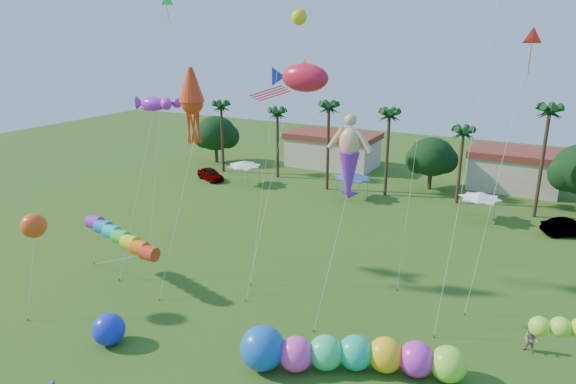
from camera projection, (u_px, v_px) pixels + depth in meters
The scene contains 17 objects.
tree_line at pixel (452, 159), 59.55m from camera, with size 69.46×8.91×11.00m.
buildings_row at pixel (408, 161), 68.27m from camera, with size 35.00×7.00×4.00m.
tent_row at pixel (350, 177), 57.82m from camera, with size 31.00×4.00×0.60m.
car_a at pixel (210, 174), 66.38m from camera, with size 1.84×4.57×1.56m, color #4C4C54.
car_b at pixel (570, 228), 47.98m from camera, with size 1.69×4.84×1.59m, color #4C4C54.
spectator_b at pixel (531, 340), 30.33m from camera, with size 0.81×0.63×1.67m, color gray.
caterpillar_inflatable at pixel (343, 354), 28.62m from camera, with size 12.16×6.49×2.56m.
blue_ball at pixel (109, 329), 31.16m from camera, with size 1.98×1.98×1.98m, color #172FD5.
rainbow_tube at pixel (129, 248), 36.98m from camera, with size 10.07×3.10×3.90m.
green_worm at pixel (539, 326), 27.05m from camera, with size 10.04×1.58×4.06m.
orange_ball_kite at pixel (34, 226), 33.63m from camera, with size 1.65×2.49×6.96m.
merman_kite at pixel (349, 163), 31.73m from camera, with size 2.29×3.88×13.11m.
fish_kite at pixel (305, 78), 36.28m from camera, with size 5.57×7.41×16.32m.
squid_kite at pixel (192, 103), 36.75m from camera, with size 2.35×6.18×16.04m.
lobster_kite at pixel (153, 104), 39.63m from camera, with size 4.47×6.71×13.76m.
delta_kite_red at pixel (532, 41), 32.09m from camera, with size 2.39×4.45×18.61m.
delta_kite_green at pixel (167, 8), 40.20m from camera, with size 1.58×3.68×21.18m.
Camera 1 is at (13.92, -16.22, 18.18)m, focal length 32.00 mm.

